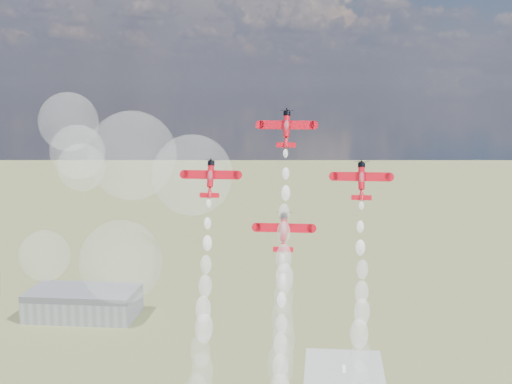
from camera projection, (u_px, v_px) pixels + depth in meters
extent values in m
cube|color=gray|center=(83.00, 306.00, 332.47)|extent=(50.00, 28.00, 10.00)
cube|color=#595B60|center=(83.00, 293.00, 331.48)|extent=(50.00, 28.00, 3.00)
cylinder|color=red|center=(287.00, 126.00, 147.78)|extent=(1.29, 2.88, 4.96)
cylinder|color=black|center=(287.00, 114.00, 148.29)|extent=(1.48, 1.71, 1.38)
cube|color=red|center=(287.00, 125.00, 148.15)|extent=(11.27, 0.83, 1.80)
cube|color=white|center=(272.00, 125.00, 148.56)|extent=(4.44, 0.20, 0.49)
cube|color=white|center=(301.00, 125.00, 147.96)|extent=(4.44, 0.20, 0.49)
cube|color=red|center=(286.00, 145.00, 146.82)|extent=(4.07, 0.46, 0.99)
cube|color=red|center=(286.00, 145.00, 146.11)|extent=(0.13, 1.89, 1.67)
ellipsoid|color=silver|center=(286.00, 126.00, 147.27)|extent=(1.02, 1.64, 2.46)
cone|color=red|center=(286.00, 142.00, 147.06)|extent=(1.29, 2.05, 2.70)
cylinder|color=red|center=(210.00, 176.00, 147.17)|extent=(1.29, 2.88, 4.96)
cylinder|color=black|center=(211.00, 164.00, 147.68)|extent=(1.48, 1.71, 1.38)
cube|color=red|center=(211.00, 175.00, 147.54)|extent=(11.27, 0.83, 1.80)
cube|color=white|center=(196.00, 175.00, 147.95)|extent=(4.44, 0.20, 0.49)
cube|color=white|center=(225.00, 175.00, 147.34)|extent=(4.44, 0.20, 0.49)
cube|color=red|center=(209.00, 195.00, 146.21)|extent=(4.07, 0.46, 0.99)
cube|color=red|center=(209.00, 195.00, 145.50)|extent=(0.13, 1.89, 1.67)
ellipsoid|color=silver|center=(210.00, 176.00, 146.65)|extent=(1.02, 1.64, 2.46)
cone|color=red|center=(210.00, 192.00, 146.45)|extent=(1.29, 2.05, 2.70)
cylinder|color=red|center=(361.00, 178.00, 144.11)|extent=(1.29, 2.88, 4.96)
cylinder|color=black|center=(362.00, 165.00, 144.62)|extent=(1.48, 1.71, 1.38)
cube|color=red|center=(361.00, 177.00, 144.48)|extent=(11.27, 0.83, 1.80)
cube|color=white|center=(346.00, 177.00, 144.89)|extent=(4.44, 0.20, 0.49)
cube|color=white|center=(377.00, 177.00, 144.28)|extent=(4.44, 0.20, 0.49)
cube|color=red|center=(361.00, 198.00, 143.15)|extent=(4.07, 0.46, 0.99)
cube|color=red|center=(362.00, 198.00, 142.44)|extent=(0.13, 1.89, 1.67)
ellipsoid|color=silver|center=(362.00, 178.00, 143.59)|extent=(1.02, 1.64, 2.46)
cone|color=red|center=(361.00, 194.00, 143.39)|extent=(1.29, 2.05, 2.70)
cylinder|color=red|center=(284.00, 229.00, 143.49)|extent=(1.29, 2.88, 4.96)
cylinder|color=black|center=(284.00, 216.00, 144.01)|extent=(1.48, 1.71, 1.38)
cube|color=red|center=(284.00, 228.00, 143.86)|extent=(11.27, 0.83, 1.80)
cube|color=white|center=(269.00, 228.00, 144.27)|extent=(4.44, 0.20, 0.49)
cube|color=white|center=(299.00, 228.00, 143.67)|extent=(4.44, 0.20, 0.49)
cube|color=red|center=(283.00, 249.00, 142.54)|extent=(4.07, 0.46, 0.99)
cube|color=red|center=(283.00, 250.00, 141.82)|extent=(0.13, 1.89, 1.67)
ellipsoid|color=silver|center=(284.00, 229.00, 142.98)|extent=(1.02, 1.64, 2.46)
cone|color=red|center=(283.00, 246.00, 142.77)|extent=(1.29, 2.05, 2.70)
sphere|color=white|center=(286.00, 153.00, 146.58)|extent=(1.03, 1.03, 1.03)
sphere|color=white|center=(286.00, 173.00, 145.89)|extent=(1.44, 1.44, 1.44)
sphere|color=white|center=(286.00, 193.00, 144.86)|extent=(1.86, 1.86, 1.86)
sphere|color=white|center=(284.00, 213.00, 143.84)|extent=(2.28, 2.28, 2.28)
sphere|color=white|center=(284.00, 233.00, 143.38)|extent=(2.70, 2.70, 2.70)
sphere|color=white|center=(284.00, 257.00, 142.34)|extent=(3.12, 3.12, 3.12)
sphere|color=white|center=(284.00, 278.00, 141.37)|extent=(3.53, 3.53, 3.53)
sphere|color=white|center=(283.00, 297.00, 140.40)|extent=(3.95, 3.95, 3.95)
sphere|color=white|center=(282.00, 320.00, 139.35)|extent=(4.37, 4.37, 4.37)
sphere|color=white|center=(284.00, 340.00, 139.58)|extent=(4.79, 4.79, 4.79)
sphere|color=white|center=(281.00, 364.00, 138.45)|extent=(5.21, 5.21, 5.21)
sphere|color=white|center=(209.00, 203.00, 145.95)|extent=(1.03, 1.03, 1.03)
sphere|color=white|center=(208.00, 223.00, 145.30)|extent=(1.44, 1.44, 1.44)
sphere|color=white|center=(207.00, 243.00, 144.38)|extent=(1.86, 1.86, 1.86)
sphere|color=white|center=(206.00, 265.00, 143.51)|extent=(2.28, 2.28, 2.28)
sphere|color=white|center=(205.00, 286.00, 142.82)|extent=(2.70, 2.70, 2.70)
sphere|color=white|center=(203.00, 309.00, 141.65)|extent=(3.12, 3.12, 3.12)
sphere|color=white|center=(204.00, 328.00, 140.76)|extent=(3.53, 3.53, 3.53)
sphere|color=white|center=(200.00, 351.00, 139.99)|extent=(3.95, 3.95, 3.95)
sphere|color=white|center=(202.00, 372.00, 139.43)|extent=(4.37, 4.37, 4.37)
sphere|color=white|center=(361.00, 205.00, 143.02)|extent=(1.03, 1.03, 1.03)
sphere|color=white|center=(360.00, 227.00, 142.17)|extent=(1.44, 1.44, 1.44)
sphere|color=white|center=(360.00, 248.00, 141.48)|extent=(1.86, 1.86, 1.86)
sphere|color=white|center=(362.00, 269.00, 140.42)|extent=(2.28, 2.28, 2.28)
sphere|color=white|center=(362.00, 292.00, 139.54)|extent=(2.70, 2.70, 2.70)
sphere|color=white|center=(362.00, 312.00, 138.47)|extent=(3.12, 3.12, 3.12)
sphere|color=white|center=(359.00, 333.00, 137.93)|extent=(3.53, 3.53, 3.53)
sphere|color=white|center=(361.00, 355.00, 137.27)|extent=(3.95, 3.95, 3.95)
sphere|color=white|center=(359.00, 380.00, 136.55)|extent=(4.37, 4.37, 4.37)
sphere|color=white|center=(282.00, 258.00, 142.38)|extent=(1.03, 1.03, 1.03)
sphere|color=white|center=(283.00, 280.00, 141.53)|extent=(1.44, 1.44, 1.44)
sphere|color=white|center=(282.00, 300.00, 140.79)|extent=(1.86, 1.86, 1.86)
sphere|color=white|center=(282.00, 324.00, 139.73)|extent=(2.28, 2.28, 2.28)
sphere|color=white|center=(280.00, 344.00, 138.71)|extent=(2.70, 2.70, 2.70)
sphere|color=white|center=(281.00, 366.00, 137.98)|extent=(3.12, 3.12, 3.12)
sphere|color=white|center=(68.00, 122.00, 157.31)|extent=(13.11, 13.11, 13.11)
sphere|color=white|center=(45.00, 256.00, 173.39)|extent=(12.44, 12.44, 12.44)
sphere|color=white|center=(121.00, 262.00, 162.90)|extent=(19.12, 19.12, 19.12)
sphere|color=white|center=(132.00, 156.00, 149.37)|extent=(18.83, 18.83, 18.83)
sphere|color=white|center=(78.00, 152.00, 168.89)|extent=(12.97, 12.97, 12.97)
sphere|color=white|center=(81.00, 167.00, 151.08)|extent=(10.21, 10.21, 10.21)
sphere|color=white|center=(192.00, 175.00, 168.92)|extent=(19.40, 19.40, 19.40)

